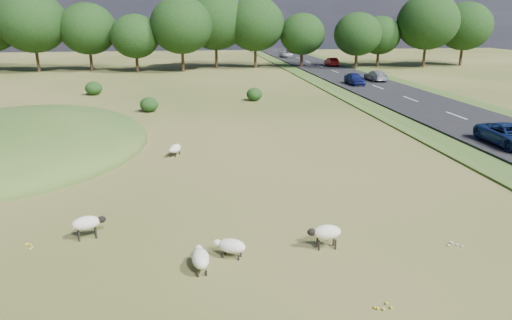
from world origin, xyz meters
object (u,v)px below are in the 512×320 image
Objects in this scene: sheep_4 at (200,258)px; car_1 at (286,54)px; sheep_5 at (57,165)px; car_4 at (331,62)px; car_3 at (293,50)px; car_2 at (376,75)px; sheep_2 at (87,223)px; sheep_1 at (326,232)px; sheep_3 at (175,149)px; car_6 at (355,79)px; car_0 at (510,135)px; sheep_0 at (231,246)px.

car_1 is at bearing -18.40° from sheep_4.
sheep_5 is 58.50m from car_4.
car_2 is at bearing 90.00° from car_3.
car_2 is at bearing 38.06° from sheep_2.
sheep_1 is at bearing 78.20° from car_3.
car_3 is (24.02, 76.44, 0.55)m from sheep_3.
sheep_5 is 0.34× the size of car_6.
sheep_3 is 0.26× the size of car_0.
sheep_2 is 47.33m from car_2.
sheep_5 is at bearing -37.84° from sheep_1.
sheep_5 is at bearing 46.82° from car_2.
sheep_0 is 12.50m from sheep_3.
car_4 is at bearing 177.69° from sheep_3.
car_2 reaches higher than sheep_4.
car_1 is at bearing -78.00° from sheep_0.
sheep_4 is 0.32× the size of car_6.
car_6 is at bearing -30.87° from sheep_4.
sheep_1 is 0.27× the size of car_2.
car_2 is (18.51, 40.91, 0.28)m from sheep_1.
car_3 reaches higher than sheep_2.
sheep_1 is at bearing -100.76° from car_1.
car_3 is 1.26× the size of car_4.
sheep_2 is 0.32× the size of car_6.
sheep_1 is 0.98× the size of sheep_3.
car_3 is at bearing -172.84° from sheep_3.
car_1 is (20.22, 65.26, 0.43)m from sheep_3.
sheep_2 is 0.27× the size of car_0.
sheep_0 is at bearing 69.88° from car_4.
sheep_0 is at bearing -103.10° from car_1.
sheep_5 is (-7.96, 9.30, 0.25)m from sheep_0.
car_1 is 39.46m from car_6.
sheep_0 is 1.26m from sheep_4.
sheep_2 is at bearing 2.37° from sheep_0.
car_3 is at bearing 55.44° from sheep_2.
sheep_1 is 62.29m from car_4.
car_2 is at bearing 90.00° from car_4.
car_3 is (18.51, 88.60, 0.37)m from sheep_1.
sheep_2 is 10.60m from sheep_3.
car_0 is at bearing 3.30° from sheep_2.
car_6 is at bearing 40.00° from sheep_2.
car_3 is (3.80, 77.96, 0.08)m from car_0.
sheep_1 is 13.35m from sheep_3.
car_6 reaches higher than car_1.
sheep_2 reaches higher than sheep_3.
car_2 reaches higher than sheep_5.
sheep_5 reaches higher than sheep_4.
car_0 is at bearing -115.79° from sheep_5.
sheep_2 is 1.02× the size of sheep_3.
car_1 is at bearing -78.04° from car_4.
sheep_3 is at bearing -128.10° from car_6.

